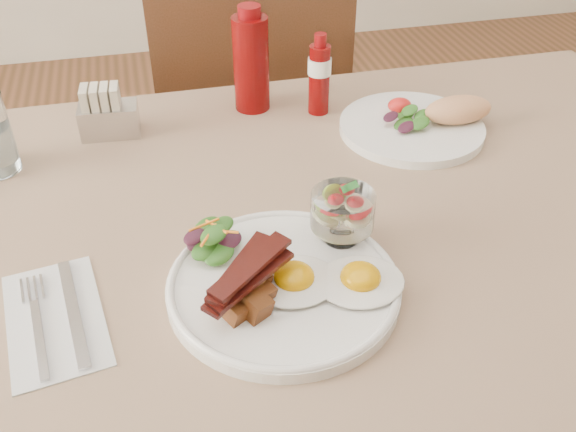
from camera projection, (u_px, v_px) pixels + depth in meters
name	position (u px, v px, depth m)	size (l,w,h in m)	color
table	(329.00, 263.00, 0.95)	(1.33, 0.88, 0.75)	brown
chair_far	(248.00, 130.00, 1.55)	(0.42, 0.42, 0.93)	brown
main_plate	(284.00, 286.00, 0.77)	(0.28, 0.28, 0.02)	white
fried_eggs	(327.00, 279.00, 0.75)	(0.21, 0.15, 0.03)	white
bacon_potato_pile	(247.00, 286.00, 0.72)	(0.12, 0.11, 0.06)	brown
side_salad	(214.00, 241.00, 0.79)	(0.08, 0.07, 0.04)	#235416
fruit_cup	(343.00, 210.00, 0.80)	(0.08, 0.08, 0.08)	white
second_plate	(423.00, 122.00, 1.08)	(0.26, 0.24, 0.06)	white
ketchup_bottle	(251.00, 62.00, 1.10)	(0.06, 0.06, 0.18)	#630505
hot_sauce_bottle	(319.00, 75.00, 1.10)	(0.05, 0.05, 0.14)	#630505
sugar_caddy	(107.00, 115.00, 1.05)	(0.10, 0.06, 0.09)	#BCBDC1
napkin_cutlery	(56.00, 318.00, 0.73)	(0.13, 0.21, 0.01)	silver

